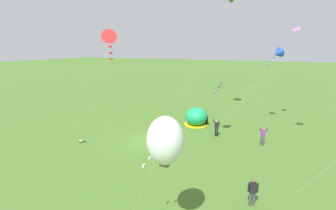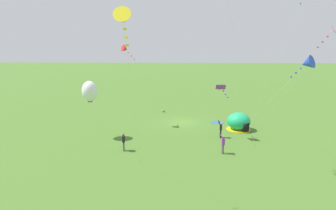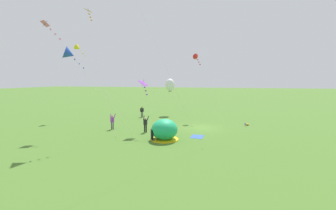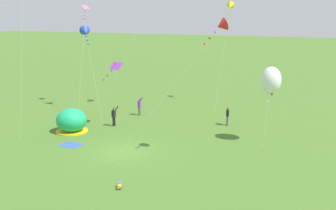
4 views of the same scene
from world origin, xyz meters
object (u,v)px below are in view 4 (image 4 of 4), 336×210
(person_center_field, at_px, (114,116))
(kite_pink, at_px, (85,12))
(person_flying_kite, at_px, (139,106))
(toddler_crawling, at_px, (119,186))
(kite_yellow, at_px, (230,6))
(kite_red, at_px, (221,26))
(kite_blue, at_px, (85,32))
(person_near_tent, at_px, (227,115))
(popup_tent, at_px, (71,121))
(kite_purple, at_px, (114,68))
(kite_white, at_px, (271,80))

(person_center_field, height_order, kite_pink, kite_pink)
(person_flying_kite, xyz_separation_m, kite_pink, (-7.20, 1.76, 9.29))
(toddler_crawling, distance_m, kite_yellow, 27.49)
(kite_pink, bearing_deg, person_center_field, -42.61)
(toddler_crawling, xyz_separation_m, kite_red, (4.10, 7.25, 9.26))
(kite_blue, distance_m, kite_yellow, 16.17)
(person_near_tent, xyz_separation_m, kite_pink, (-16.44, 2.02, 9.33))
(toddler_crawling, height_order, kite_blue, kite_blue)
(popup_tent, relative_size, kite_blue, 0.31)
(kite_purple, xyz_separation_m, kite_pink, (-6.85, 6.01, 4.87))
(kite_red, bearing_deg, kite_yellow, 101.57)
(kite_red, bearing_deg, person_flying_kite, 140.46)
(kite_red, bearing_deg, person_near_tent, 98.79)
(popup_tent, bearing_deg, kite_purple, 49.61)
(person_center_field, distance_m, kite_blue, 10.69)
(toddler_crawling, xyz_separation_m, kite_blue, (-12.92, 16.53, 8.12))
(popup_tent, relative_size, kite_yellow, 0.24)
(kite_blue, height_order, kite_white, kite_blue)
(person_center_field, height_order, person_near_tent, person_center_field)
(kite_pink, bearing_deg, kite_purple, -41.27)
(kite_pink, bearing_deg, person_flying_kite, -13.77)
(toddler_crawling, xyz_separation_m, kite_white, (7.00, 12.13, 4.92))
(popup_tent, xyz_separation_m, kite_pink, (-4.16, 9.17, 9.30))
(kite_red, relative_size, kite_pink, 0.90)
(kite_blue, relative_size, kite_yellow, 0.78)
(person_center_field, distance_m, kite_purple, 4.43)
(toddler_crawling, height_order, kite_pink, kite_pink)
(kite_purple, bearing_deg, kite_white, 1.70)
(person_center_field, distance_m, kite_yellow, 18.49)
(person_near_tent, height_order, kite_pink, kite_pink)
(toddler_crawling, relative_size, kite_red, 0.06)
(person_near_tent, height_order, kite_blue, kite_blue)
(toddler_crawling, height_order, kite_yellow, kite_yellow)
(person_center_field, xyz_separation_m, kite_yellow, (7.33, 13.76, 9.94))
(popup_tent, height_order, kite_red, kite_red)
(kite_blue, xyz_separation_m, kite_white, (19.92, -4.40, -3.20))
(person_center_field, bearing_deg, kite_yellow, 61.96)
(kite_yellow, height_order, kite_pink, kite_yellow)
(person_near_tent, bearing_deg, toddler_crawling, -100.08)
(kite_white, distance_m, kite_purple, 13.81)
(toddler_crawling, distance_m, person_flying_kite, 17.24)
(popup_tent, bearing_deg, person_near_tent, 30.20)
(kite_blue, relative_size, kite_purple, 1.49)
(toddler_crawling, height_order, kite_white, kite_white)
(person_flying_kite, distance_m, kite_white, 14.58)
(person_center_field, distance_m, person_flying_kite, 4.45)
(person_center_field, distance_m, kite_white, 14.52)
(kite_blue, relative_size, kite_red, 0.90)
(popup_tent, relative_size, person_near_tent, 1.63)
(popup_tent, bearing_deg, person_center_field, 49.09)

